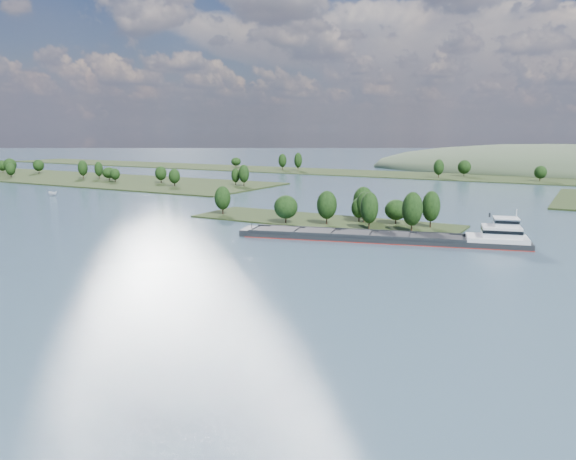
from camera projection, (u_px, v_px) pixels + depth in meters
The scene contains 7 objects.
ground at pixel (230, 253), 156.20m from camera, with size 1800.00×1800.00×0.00m, color #3A5064.
tree_island at pixel (338, 213), 203.10m from camera, with size 100.00×31.28×14.53m.
left_bank at pixel (73, 178), 386.15m from camera, with size 300.00×80.00×14.18m.
back_shoreline at pixel (472, 177), 391.94m from camera, with size 900.00×60.00×15.72m.
hill_west at pixel (560, 171), 454.43m from camera, with size 320.00×160.00×44.00m, color #394932.
cargo_barge at pixel (400, 237), 171.40m from camera, with size 87.88×31.84×11.91m.
motorboat at pixel (53, 193), 289.46m from camera, with size 2.21×5.88×2.27m, color silver.
Camera 1 is at (88.14, -5.57, 34.07)m, focal length 35.00 mm.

